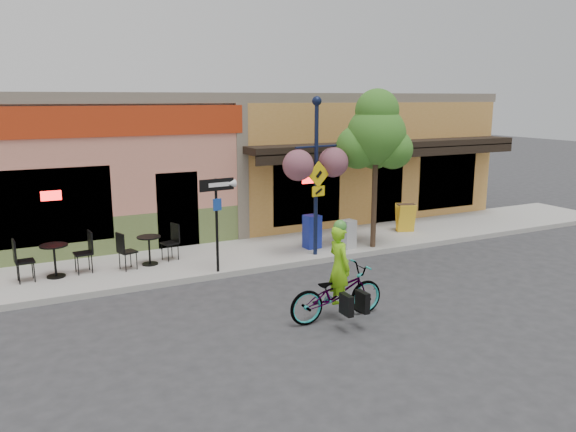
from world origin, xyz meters
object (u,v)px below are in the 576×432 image
object	(u,v)px
lamp_post	(316,177)
street_tree	(375,169)
one_way_sign	(217,226)
building	(225,156)
bicycle	(337,293)
cyclist_rider	(339,279)
newspaper_box_blue	(312,232)
newspaper_box_grey	(348,234)

from	to	relation	value
lamp_post	street_tree	size ratio (longest dim) A/B	0.94
one_way_sign	building	bearing A→B (deg)	62.44
bicycle	street_tree	distance (m)	5.56
bicycle	lamp_post	bearing A→B (deg)	-23.47
cyclist_rider	newspaper_box_blue	size ratio (longest dim) A/B	1.75
bicycle	one_way_sign	size ratio (longest dim) A/B	0.90
building	bicycle	world-z (taller)	building
one_way_sign	newspaper_box_blue	bearing A→B (deg)	10.52
bicycle	newspaper_box_blue	bearing A→B (deg)	-23.18
bicycle	newspaper_box_blue	size ratio (longest dim) A/B	2.18
newspaper_box_grey	street_tree	world-z (taller)	street_tree
bicycle	one_way_sign	bearing A→B (deg)	18.85
building	lamp_post	bearing A→B (deg)	-89.18
newspaper_box_grey	cyclist_rider	bearing A→B (deg)	-134.68
building	cyclist_rider	size ratio (longest dim) A/B	10.89
street_tree	lamp_post	bearing A→B (deg)	178.77
street_tree	newspaper_box_grey	bearing A→B (deg)	163.50
street_tree	building	bearing A→B (deg)	106.60
building	cyclist_rider	world-z (taller)	building
newspaper_box_grey	street_tree	distance (m)	2.00
bicycle	newspaper_box_grey	size ratio (longest dim) A/B	2.57
lamp_post	one_way_sign	xyz separation A→B (m)	(-2.91, -0.26, -0.97)
bicycle	street_tree	xyz separation A→B (m)	(3.58, 3.82, 1.86)
building	street_tree	xyz separation A→B (m)	(1.98, -6.63, 0.16)
street_tree	cyclist_rider	bearing A→B (deg)	-132.77
lamp_post	building	bearing A→B (deg)	82.81
building	lamp_post	size ratio (longest dim) A/B	4.27
building	lamp_post	world-z (taller)	building
bicycle	cyclist_rider	bearing A→B (deg)	-89.69
bicycle	cyclist_rider	xyz separation A→B (m)	(0.05, 0.00, 0.29)
bicycle	lamp_post	xyz separation A→B (m)	(1.70, 3.86, 1.73)
cyclist_rider	newspaper_box_grey	bearing A→B (deg)	-34.58
lamp_post	newspaper_box_grey	distance (m)	2.09
building	cyclist_rider	bearing A→B (deg)	-98.48
newspaper_box_blue	newspaper_box_grey	size ratio (longest dim) A/B	1.18
one_way_sign	bicycle	bearing A→B (deg)	-76.68
building	newspaper_box_grey	xyz separation A→B (m)	(1.26, -6.42, -1.70)
one_way_sign	newspaper_box_grey	bearing A→B (deg)	0.86
street_tree	bicycle	bearing A→B (deg)	-133.17
newspaper_box_blue	street_tree	bearing A→B (deg)	-26.93
building	newspaper_box_blue	distance (m)	6.19
building	lamp_post	distance (m)	6.59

